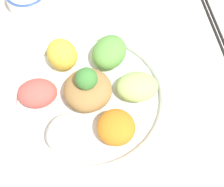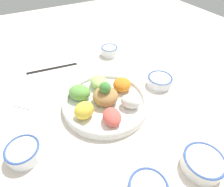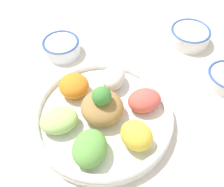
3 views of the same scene
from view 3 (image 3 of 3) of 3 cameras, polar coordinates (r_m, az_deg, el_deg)
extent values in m
plane|color=silver|center=(0.62, -5.21, -6.95)|extent=(2.40, 2.40, 0.00)
cylinder|color=white|center=(0.62, -1.91, -5.35)|extent=(0.33, 0.33, 0.02)
torus|color=white|center=(0.61, -1.95, -4.58)|extent=(0.33, 0.33, 0.02)
ellipsoid|color=#E55B51|center=(0.61, 7.06, -1.48)|extent=(0.08, 0.09, 0.05)
ellipsoid|color=white|center=(0.65, 0.34, 3.47)|extent=(0.09, 0.09, 0.05)
ellipsoid|color=orange|center=(0.64, -8.28, 1.69)|extent=(0.09, 0.09, 0.05)
ellipsoid|color=#B7DB7A|center=(0.59, -11.44, -5.75)|extent=(0.08, 0.10, 0.04)
ellipsoid|color=#6BAD4C|center=(0.54, -4.87, -11.76)|extent=(0.11, 0.11, 0.05)
ellipsoid|color=yellow|center=(0.55, 5.35, -9.09)|extent=(0.09, 0.08, 0.06)
ellipsoid|color=#AD7F47|center=(0.59, -2.01, -3.30)|extent=(0.10, 0.10, 0.06)
sphere|color=#478E3D|center=(0.55, -2.12, -0.83)|extent=(0.04, 0.04, 0.04)
cylinder|color=white|center=(0.78, -10.91, 9.85)|extent=(0.11, 0.11, 0.04)
torus|color=#38569E|center=(0.77, -11.11, 10.86)|extent=(0.11, 0.11, 0.01)
cylinder|color=white|center=(0.77, -11.08, 10.70)|extent=(0.09, 0.09, 0.00)
cylinder|color=white|center=(0.84, 16.50, 11.88)|extent=(0.12, 0.12, 0.04)
torus|color=#38569E|center=(0.82, 16.82, 12.92)|extent=(0.12, 0.12, 0.01)
cylinder|color=white|center=(0.83, 16.77, 12.77)|extent=(0.10, 0.10, 0.00)
camera|label=1|loc=(0.65, -20.13, 54.59)|focal=50.00mm
camera|label=2|loc=(0.61, 65.48, 27.74)|focal=30.00mm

